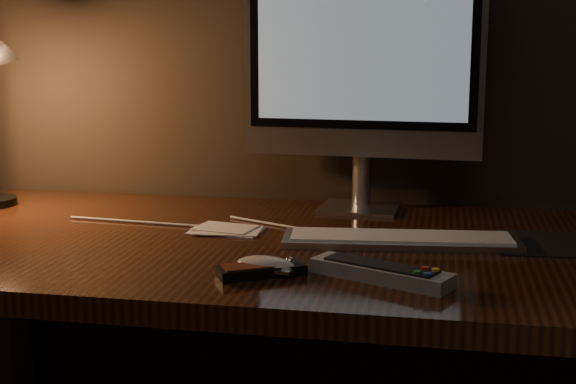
% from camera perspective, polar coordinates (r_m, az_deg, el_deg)
% --- Properties ---
extents(desk, '(1.60, 0.75, 0.75)m').
position_cam_1_polar(desk, '(1.57, 1.52, -7.47)').
color(desk, '#3B1C0D').
rests_on(desk, ground).
extents(monitor, '(0.51, 0.16, 0.53)m').
position_cam_1_polar(monitor, '(1.70, 5.28, 9.15)').
color(monitor, silver).
rests_on(monitor, desk).
extents(keyboard, '(0.43, 0.16, 0.02)m').
position_cam_1_polar(keyboard, '(1.46, 8.01, -3.34)').
color(keyboard, silver).
rests_on(keyboard, desk).
extents(mousepad, '(0.23, 0.19, 0.00)m').
position_cam_1_polar(mousepad, '(1.52, 18.79, -3.55)').
color(mousepad, black).
rests_on(mousepad, desk).
extents(mouse, '(0.10, 0.07, 0.02)m').
position_cam_1_polar(mouse, '(1.27, -1.60, -5.37)').
color(mouse, white).
rests_on(mouse, desk).
extents(media_remote, '(0.14, 0.11, 0.03)m').
position_cam_1_polar(media_remote, '(1.25, -1.93, -5.54)').
color(media_remote, black).
rests_on(media_remote, desk).
extents(tv_remote, '(0.23, 0.14, 0.03)m').
position_cam_1_polar(tv_remote, '(1.24, 6.61, -5.68)').
color(tv_remote, '#96989B').
rests_on(tv_remote, desk).
extents(papers, '(0.14, 0.10, 0.01)m').
position_cam_1_polar(papers, '(1.54, -4.43, -2.69)').
color(papers, white).
rests_on(papers, desk).
extents(cable, '(0.55, 0.18, 0.00)m').
position_cam_1_polar(cable, '(1.58, -5.66, -2.37)').
color(cable, white).
rests_on(cable, desk).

